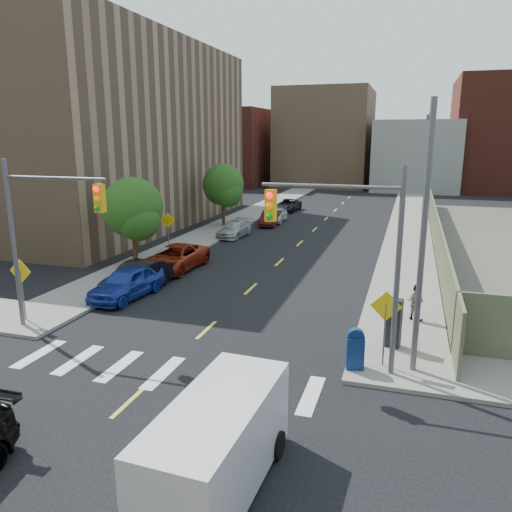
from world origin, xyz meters
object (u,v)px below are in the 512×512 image
Objects in this scene: parked_car_silver at (235,229)px; payphone at (394,323)px; parked_car_black at (137,277)px; parked_car_red at (175,258)px; parked_car_grey at (287,205)px; parked_car_white at (276,215)px; pedestrian_east at (415,302)px; cargo_van at (220,440)px; pedestrian_west at (135,249)px; parked_car_maroon at (270,218)px; parked_car_blue at (127,283)px; mailbox at (355,349)px.

payphone is (12.95, -18.66, 0.44)m from parked_car_silver.
parked_car_black is 2.47× the size of payphone.
parked_car_red reaches higher than parked_car_grey.
parked_car_red is 18.46m from parked_car_white.
payphone reaches higher than pedestrian_east.
parked_car_black reaches higher than parked_car_grey.
parked_car_black is 0.86× the size of parked_car_red.
cargo_van is (8.20, -35.38, 0.49)m from parked_car_white.
parked_car_black is 2.52× the size of pedestrian_west.
pedestrian_east reaches higher than parked_car_black.
cargo_van is 12.83m from pedestrian_east.
parked_car_grey is at bearing -44.60° from pedestrian_east.
parked_car_maroon is (1.30, 16.41, -0.08)m from parked_car_red.
parked_car_white is (1.30, 18.42, -0.06)m from parked_car_red.
parked_car_maroon is at bearing -82.02° from parked_car_grey.
parked_car_maroon is at bearing 125.94° from payphone.
parked_car_blue is 2.47× the size of payphone.
payphone is at bearing -51.14° from parked_car_silver.
parked_car_maroon is 27.10m from payphone.
parked_car_white is at bearing -80.88° from parked_car_grey.
parked_car_white is at bearing 92.24° from parked_car_black.
pedestrian_west reaches higher than parked_car_white.
parked_car_grey is (-0.63, 6.98, -0.04)m from parked_car_white.
parked_car_grey is (0.57, 30.93, -0.14)m from parked_car_blue.
cargo_van reaches higher than parked_car_maroon.
parked_car_silver is at bearing 108.42° from mailbox.
mailbox is (11.80, -10.33, 0.11)m from parked_car_red.
parked_car_blue is 23.98m from parked_car_white.
parked_car_white is at bearing 84.65° from parked_car_silver.
mailbox is (11.80, -5.91, 0.09)m from parked_car_black.
mailbox is (11.80, -20.93, 0.22)m from parked_car_silver.
pedestrian_east is (13.64, 0.68, 0.15)m from parked_car_blue.
mailbox is 17.95m from pedestrian_west.
parked_car_silver is (0.00, 15.02, -0.12)m from parked_car_black.
pedestrian_east is at bearing 8.72° from parked_car_blue.
parked_car_red reaches higher than parked_car_maroon.
parked_car_silver is at bearing -26.33° from pedestrian_east.
parked_car_silver is 0.88× the size of cargo_van.
mailbox is 0.78× the size of payphone.
pedestrian_east reaches higher than parked_car_grey.
parked_car_maroon reaches higher than parked_car_grey.
pedestrian_east is (13.07, -30.25, 0.29)m from parked_car_grey.
pedestrian_west is (-3.44, -25.24, 0.42)m from parked_car_grey.
pedestrian_west is (-2.77, -10.44, 0.43)m from parked_car_silver.
payphone is at bearing 71.51° from cargo_van.
mailbox is (11.70, -4.80, 0.07)m from parked_car_blue.
parked_car_blue is at bearing 24.87° from pedestrian_east.
parked_car_blue reaches higher than parked_car_grey.
parked_car_grey is 3.19× the size of mailbox.
cargo_van is at bearing -47.37° from parked_car_black.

